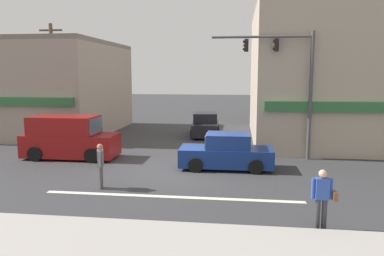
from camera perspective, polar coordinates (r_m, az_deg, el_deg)
name	(u,v)px	position (r m, az deg, el deg)	size (l,w,h in m)	color
ground_plane	(186,171)	(16.38, -0.95, -6.55)	(120.00, 120.00, 0.00)	#333335
lane_marking_stripe	(171,197)	(13.07, -3.17, -10.42)	(9.00, 0.24, 0.01)	silver
building_left_block	(28,87)	(29.88, -23.75, 5.70)	(12.51, 10.78, 6.43)	gray
building_right_corner	(366,74)	(26.08, 25.03, 7.51)	(13.99, 12.06, 8.39)	tan
street_tree	(305,79)	(23.64, 16.88, 7.18)	(4.06, 4.06, 5.92)	#4C3823
utility_pole_near_left	(53,81)	(24.36, -20.37, 6.66)	(1.40, 0.22, 7.15)	brown
utility_pole_far_right	(336,72)	(23.06, 21.14, 7.99)	(1.40, 0.22, 8.29)	brown
traffic_light_mast	(291,74)	(18.85, 14.79, 7.96)	(4.89, 0.24, 6.20)	#47474C
sedan_parked_curbside	(205,125)	(25.46, 2.06, 0.41)	(2.08, 4.20, 1.58)	black
sedan_waiting_far	(226,153)	(16.72, 5.28, -3.78)	(4.11, 1.91, 1.58)	navy
van_crossing_leftbound	(69,138)	(19.66, -18.23, -1.47)	(4.62, 2.07, 2.11)	maroon
pedestrian_foreground_with_bag	(323,196)	(10.75, 19.29, -9.73)	(0.68, 0.29, 1.67)	#333338
pedestrian_mid_crossing	(101,163)	(14.12, -13.76, -5.24)	(0.33, 0.54, 1.67)	#4C4742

